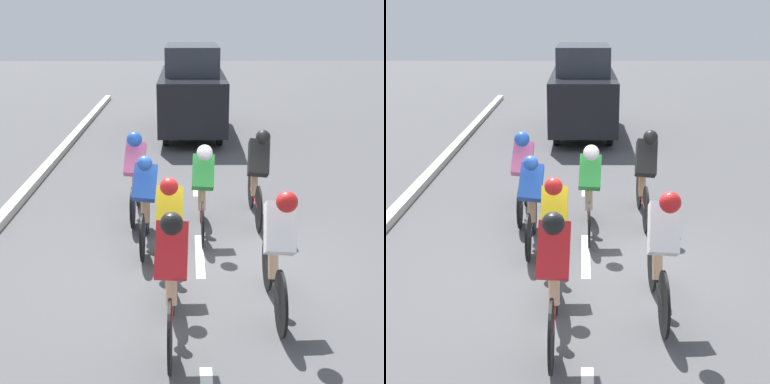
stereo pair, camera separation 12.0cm
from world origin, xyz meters
TOP-DOWN VIEW (x-y plane):
  - ground_plane at (0.00, 0.00)m, footprint 60.00×60.00m
  - lane_stripe_mid at (0.00, -0.48)m, footprint 0.12×1.40m
  - lane_stripe_far at (0.00, -3.68)m, footprint 0.12×1.40m
  - cyclist_red at (0.34, 1.59)m, footprint 0.34×1.75m
  - cyclist_blue at (0.78, -0.74)m, footprint 0.37×1.63m
  - cyclist_black at (-0.95, -1.82)m, footprint 0.37×1.75m
  - cyclist_yellow at (0.39, 0.30)m, footprint 0.33×1.67m
  - cyclist_white at (-0.82, 1.02)m, footprint 0.36×1.71m
  - cyclist_green at (-0.06, -1.23)m, footprint 0.35×1.64m
  - cyclist_pink at (1.02, -1.91)m, footprint 0.37×1.67m
  - support_car at (0.03, -8.32)m, footprint 1.70×4.33m

SIDE VIEW (x-z plane):
  - ground_plane at x=0.00m, z-range 0.00..0.00m
  - lane_stripe_mid at x=0.00m, z-range 0.00..0.01m
  - lane_stripe_far at x=0.00m, z-range 0.00..0.01m
  - cyclist_blue at x=0.78m, z-range 0.03..1.48m
  - cyclist_yellow at x=0.39m, z-range 0.03..1.51m
  - cyclist_green at x=-0.06m, z-range 0.04..1.52m
  - cyclist_red at x=0.34m, z-range 0.03..1.57m
  - cyclist_white at x=-0.82m, z-range 0.03..1.58m
  - cyclist_pink at x=1.02m, z-range 0.05..1.57m
  - cyclist_black at x=-0.95m, z-range 0.03..1.60m
  - support_car at x=0.03m, z-range -0.02..2.36m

